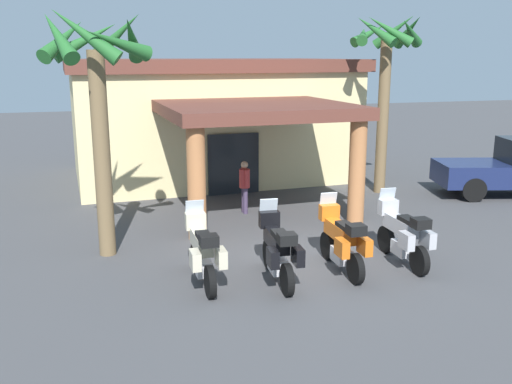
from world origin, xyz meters
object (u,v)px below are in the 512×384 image
object	(u,v)px
motorcycle_black	(278,250)
palm_tree_roadside	(97,79)
pedestrian	(245,183)
motel_building	(210,118)
motorcycle_cream	(203,252)
palm_tree_near_portico	(386,63)
motorcycle_orange	(342,241)
motorcycle_silver	(403,235)

from	to	relation	value
motorcycle_black	palm_tree_roadside	size ratio (longest dim) A/B	0.38
pedestrian	palm_tree_roadside	distance (m)	5.91
pedestrian	palm_tree_roadside	size ratio (longest dim) A/B	0.28
motel_building	motorcycle_cream	distance (m)	11.16
motorcycle_black	palm_tree_near_portico	size ratio (longest dim) A/B	0.36
motorcycle_orange	motorcycle_cream	bearing A→B (deg)	88.45
motorcycle_orange	pedestrian	xyz separation A→B (m)	(-0.80, 5.26, 0.22)
motel_building	motorcycle_orange	xyz separation A→B (m)	(0.63, -10.93, -1.62)
motorcycle_cream	pedestrian	bearing A→B (deg)	-23.88
palm_tree_roadside	palm_tree_near_portico	xyz separation A→B (m)	(9.42, 3.96, 0.27)
motorcycle_orange	palm_tree_roadside	bearing A→B (deg)	63.63
motorcycle_silver	palm_tree_near_portico	world-z (taller)	palm_tree_near_portico
motorcycle_cream	palm_tree_near_portico	bearing A→B (deg)	-49.37
motorcycle_orange	pedestrian	world-z (taller)	motorcycle_orange
motel_building	motorcycle_cream	size ratio (longest dim) A/B	5.46
pedestrian	motel_building	bearing A→B (deg)	-92.80
pedestrian	palm_tree_roadside	xyz separation A→B (m)	(-4.16, -2.65, 3.26)
palm_tree_roadside	motorcycle_black	bearing A→B (deg)	-39.15
motel_building	palm_tree_near_portico	bearing A→B (deg)	-42.88
motel_building	motorcycle_cream	world-z (taller)	motel_building
motel_building	motorcycle_orange	distance (m)	11.06
motel_building	motorcycle_orange	size ratio (longest dim) A/B	5.45
pedestrian	palm_tree_near_portico	world-z (taller)	palm_tree_near_portico
pedestrian	palm_tree_roadside	world-z (taller)	palm_tree_roadside
motorcycle_cream	motorcycle_orange	distance (m)	3.09
pedestrian	palm_tree_near_portico	xyz separation A→B (m)	(5.26, 1.30, 3.53)
motorcycle_black	motorcycle_orange	size ratio (longest dim) A/B	1.00
motorcycle_cream	motorcycle_black	distance (m)	1.58
motorcycle_black	motorcycle_cream	bearing A→B (deg)	82.03
motel_building	motorcycle_cream	bearing A→B (deg)	-105.17
motel_building	palm_tree_near_portico	distance (m)	7.04
motorcycle_orange	motorcycle_silver	distance (m)	1.55
motel_building	motorcycle_black	xyz separation A→B (m)	(-0.92, -11.09, -1.62)
motorcycle_cream	palm_tree_near_portico	distance (m)	10.59
motel_building	motorcycle_black	world-z (taller)	motel_building
motorcycle_black	motorcycle_silver	distance (m)	3.10
motorcycle_orange	palm_tree_roadside	world-z (taller)	palm_tree_roadside
motel_building	palm_tree_roadside	size ratio (longest dim) A/B	2.10
motorcycle_orange	palm_tree_near_portico	xyz separation A→B (m)	(4.47, 6.56, 3.75)
palm_tree_roadside	motorcycle_cream	bearing A→B (deg)	-52.73
pedestrian	motorcycle_orange	bearing A→B (deg)	97.48
motorcycle_cream	motorcycle_orange	size ratio (longest dim) A/B	1.00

